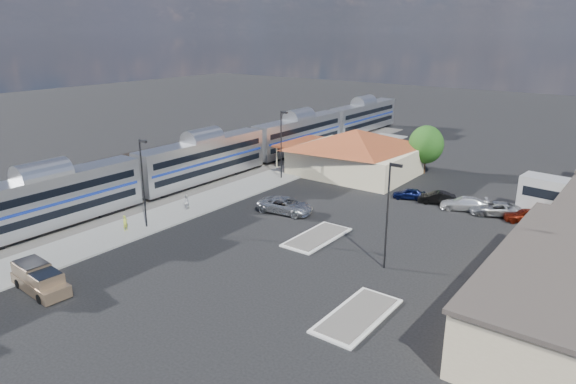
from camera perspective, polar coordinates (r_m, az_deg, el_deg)
The scene contains 22 objects.
ground at distance 49.55m, azimuth -1.92°, elevation -4.77°, with size 280.00×280.00×0.00m, color black.
railbed at distance 68.82m, azimuth -11.48°, elevation 1.38°, with size 16.00×100.00×0.12m, color #4C4944.
platform at distance 61.24m, azimuth -7.20°, elevation -0.40°, with size 5.50×92.00×0.18m, color gray.
passenger_train at distance 66.51m, azimuth -9.35°, elevation 3.44°, with size 3.00×104.00×5.55m.
freight_cars at distance 67.92m, azimuth -16.02°, elevation 2.46°, with size 2.80×46.00×4.00m.
station_depot at distance 70.15m, azimuth 7.44°, elevation 4.48°, with size 18.35×12.24×6.20m.
traffic_island_south at distance 48.83m, azimuth 3.24°, elevation -5.01°, with size 3.30×7.50×0.21m.
traffic_island_north at distance 36.54m, azimuth 7.73°, elevation -13.42°, with size 3.30×7.50×0.21m.
lamp_plat_s at distance 51.34m, azimuth -15.81°, elevation 1.66°, with size 1.08×0.25×9.00m.
lamp_plat_n at distance 66.54m, azimuth -0.71°, elevation 5.87°, with size 1.08×0.25×9.00m.
lamp_lot at distance 41.64m, azimuth 11.14°, elevation -1.67°, with size 1.08×0.25×9.00m.
tree_depot at distance 72.11m, azimuth 15.09°, elevation 5.11°, with size 4.71×4.71×6.63m.
pickup_truck at distance 43.24m, azimuth -25.83°, elevation -8.78°, with size 5.73×2.39×1.94m.
suv at distance 55.08m, azimuth -0.28°, elevation -1.49°, with size 2.80×6.08×1.69m, color #B1B4B9.
person_a at distance 52.21m, azimuth -17.63°, elevation -3.31°, with size 0.57×0.37×1.56m, color #C1D141.
person_b at distance 56.77m, azimuth -11.26°, elevation -1.07°, with size 0.81×0.63×1.67m, color silver.
parked_car_a at distance 61.33m, azimuth 13.30°, elevation -0.17°, with size 1.52×3.77×1.28m, color #0D1441.
parked_car_b at distance 60.48m, azimuth 16.18°, elevation -0.61°, with size 1.46×4.18×1.38m, color black.
parked_car_c at distance 59.24m, azimuth 18.95°, elevation -1.21°, with size 2.05×5.03×1.46m, color silver.
parked_car_d at distance 58.71m, azimuth 21.99°, elevation -1.72°, with size 2.41×5.22×1.45m, color #93979C.
parked_car_e at distance 57.80m, azimuth 24.95°, elevation -2.38°, with size 1.74×4.33×1.47m, color maroon.
parked_car_f at distance 57.63m, azimuth 28.10°, elevation -2.91°, with size 1.52×4.35×1.43m, color black.
Camera 1 is at (28.74, -35.72, 18.81)m, focal length 32.00 mm.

